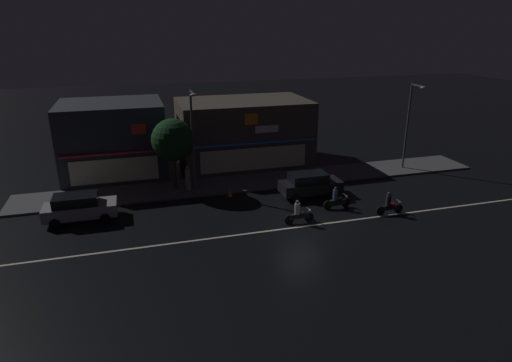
% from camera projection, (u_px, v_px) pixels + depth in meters
% --- Properties ---
extents(ground_plane, '(140.00, 140.00, 0.00)m').
position_uv_depth(ground_plane, '(300.00, 227.00, 26.19)').
color(ground_plane, black).
extents(lane_divider_stripe, '(33.80, 0.16, 0.01)m').
position_uv_depth(lane_divider_stripe, '(300.00, 227.00, 26.19)').
color(lane_divider_stripe, beige).
rests_on(lane_divider_stripe, ground).
extents(sidewalk_far, '(35.58, 3.73, 0.14)m').
position_uv_depth(sidewalk_far, '(261.00, 181.00, 33.66)').
color(sidewalk_far, '#4C4C4F').
rests_on(sidewalk_far, ground).
extents(storefront_left_block, '(7.81, 6.65, 5.79)m').
position_uv_depth(storefront_left_block, '(113.00, 139.00, 34.54)').
color(storefront_left_block, '#2D333D').
rests_on(storefront_left_block, ground).
extents(storefront_center_block, '(10.87, 6.82, 5.46)m').
position_uv_depth(storefront_center_block, '(244.00, 132.00, 37.46)').
color(storefront_center_block, '#4C443A').
rests_on(storefront_center_block, ground).
extents(streetlamp_west, '(0.44, 1.64, 7.20)m').
position_uv_depth(streetlamp_west, '(193.00, 133.00, 30.15)').
color(streetlamp_west, '#47494C').
rests_on(streetlamp_west, sidewalk_far).
extents(streetlamp_mid, '(0.44, 1.64, 6.96)m').
position_uv_depth(streetlamp_mid, '(410.00, 119.00, 35.02)').
color(streetlamp_mid, '#47494C').
rests_on(streetlamp_mid, sidewalk_far).
extents(pedestrian_on_sidewalk, '(0.38, 0.38, 1.82)m').
position_uv_depth(pedestrian_on_sidewalk, '(188.00, 178.00, 31.46)').
color(pedestrian_on_sidewalk, gray).
rests_on(pedestrian_on_sidewalk, sidewalk_far).
extents(street_tree, '(3.03, 3.03, 5.14)m').
position_uv_depth(street_tree, '(173.00, 140.00, 30.76)').
color(street_tree, '#473323').
rests_on(street_tree, sidewalk_far).
extents(parked_car_near_kerb, '(4.30, 1.98, 1.67)m').
position_uv_depth(parked_car_near_kerb, '(310.00, 184.00, 30.70)').
color(parked_car_near_kerb, black).
rests_on(parked_car_near_kerb, ground).
extents(parked_car_trailing, '(4.30, 1.98, 1.67)m').
position_uv_depth(parked_car_trailing, '(79.00, 207.00, 26.83)').
color(parked_car_trailing, '#9EA0A5').
rests_on(parked_car_trailing, ground).
extents(motorcycle_lead, '(1.90, 0.60, 1.52)m').
position_uv_depth(motorcycle_lead, '(389.00, 205.00, 27.75)').
color(motorcycle_lead, black).
rests_on(motorcycle_lead, ground).
extents(motorcycle_following, '(1.90, 0.60, 1.52)m').
position_uv_depth(motorcycle_following, '(298.00, 213.00, 26.50)').
color(motorcycle_following, black).
rests_on(motorcycle_following, ground).
extents(motorcycle_opposite_lane, '(1.90, 0.60, 1.52)m').
position_uv_depth(motorcycle_opposite_lane, '(336.00, 199.00, 28.62)').
color(motorcycle_opposite_lane, black).
rests_on(motorcycle_opposite_lane, ground).
extents(traffic_cone, '(0.36, 0.36, 0.55)m').
position_uv_depth(traffic_cone, '(230.00, 193.00, 30.76)').
color(traffic_cone, orange).
rests_on(traffic_cone, ground).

